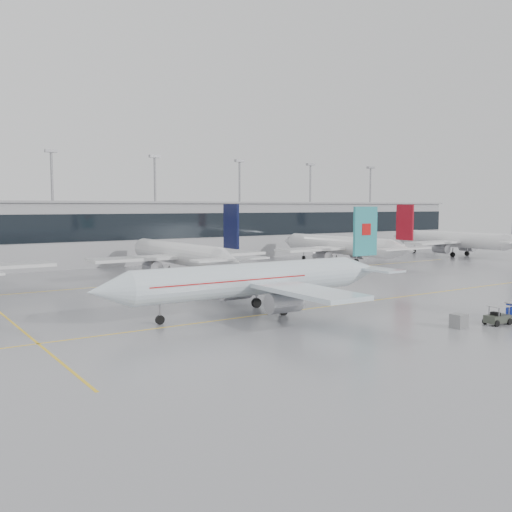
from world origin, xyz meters
TOP-DOWN VIEW (x-y plane):
  - ground at (0.00, 0.00)m, footprint 320.00×320.00m
  - taxi_line_main at (0.00, 0.00)m, footprint 120.00×0.25m
  - taxi_line_north at (0.00, 30.00)m, footprint 120.00×0.25m
  - taxi_line_cross at (-30.00, 15.00)m, footprint 0.25×60.00m
  - terminal at (0.00, 62.00)m, footprint 180.00×15.00m
  - terminal_glass at (0.00, 54.45)m, footprint 180.00×0.20m
  - terminal_roof at (0.00, 62.00)m, footprint 182.00×16.00m
  - light_masts at (0.00, 68.00)m, footprint 156.40×1.00m
  - air_canada_jet at (-6.73, 1.25)m, footprint 36.24×28.89m
  - parked_jet_c at (-0.00, 33.69)m, footprint 29.64×36.96m
  - parked_jet_d at (35.00, 33.69)m, footprint 29.64×36.96m
  - parked_jet_e at (70.00, 33.69)m, footprint 29.64×36.96m
  - baggage_tug at (8.76, -16.80)m, footprint 3.77×1.74m
  - gse_unit at (4.34, -15.69)m, footprint 1.36×1.26m

SIDE VIEW (x-z plane):
  - ground at x=0.00m, z-range 0.00..0.00m
  - taxi_line_main at x=0.00m, z-range 0.00..0.01m
  - taxi_line_north at x=0.00m, z-range 0.00..0.01m
  - taxi_line_cross at x=-30.00m, z-range 0.00..0.01m
  - baggage_tug at x=8.76m, z-range -0.27..1.54m
  - gse_unit at x=4.34m, z-range 0.00..1.33m
  - air_canada_jet at x=-6.73m, z-range -2.08..9.29m
  - parked_jet_c at x=0.00m, z-range -2.15..9.57m
  - parked_jet_d at x=35.00m, z-range -2.15..9.57m
  - parked_jet_e at x=70.00m, z-range -2.15..9.57m
  - terminal at x=0.00m, z-range 0.00..12.00m
  - terminal_glass at x=0.00m, z-range 5.00..10.00m
  - terminal_roof at x=0.00m, z-range 12.00..12.40m
  - light_masts at x=0.00m, z-range 2.04..24.64m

